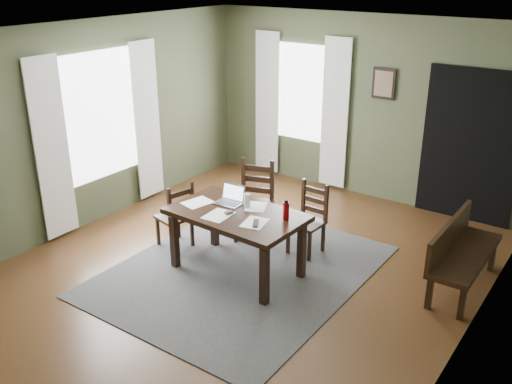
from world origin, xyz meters
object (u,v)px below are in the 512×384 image
Objects in this scene: chair_back_right at (308,220)px; water_bottle at (286,210)px; chair_end at (176,216)px; laptop at (231,198)px; dining_table at (237,220)px; chair_back_left at (255,202)px; bench at (460,249)px.

chair_back_right is 0.89m from water_bottle.
laptop is at bearing 112.42° from chair_end.
water_bottle reaches higher than chair_back_right.
chair_back_left is (-0.36, 0.86, -0.17)m from dining_table.
dining_table is at bearing -42.59° from laptop.
chair_back_right is 3.75× the size of water_bottle.
chair_end reaches higher than dining_table.
water_bottle reaches higher than chair_end.
water_bottle is (0.56, 0.15, 0.20)m from dining_table.
chair_end is at bearing -176.89° from water_bottle.
chair_back_right is at bearing 46.10° from laptop.
chair_back_left reaches higher than bench.
chair_end is at bearing -146.84° from chair_back_left.
chair_back_left is 1.16× the size of chair_back_right.
chair_back_right is 0.64× the size of bench.
dining_table is 4.87× the size of laptop.
dining_table is 1.02m from chair_end.
dining_table is at bearing 100.46° from chair_end.
bench is (3.17, 1.06, 0.04)m from chair_end.
bench reaches higher than dining_table.
water_bottle is at bearing 107.23° from chair_end.
chair_back_right is (0.41, 0.91, -0.24)m from dining_table.
chair_end is 0.99× the size of chair_back_right.
dining_table is at bearing -111.50° from chair_back_right.
bench is at bearing 122.68° from chair_end.
laptop reaches higher than dining_table.
laptop is at bearing 111.67° from bench.
dining_table is 6.59× the size of water_bottle.
chair_back_left is 0.74× the size of bench.
water_bottle is at bearing -56.51° from chair_back_left.
water_bottle is (0.92, -0.71, 0.37)m from chair_back_left.
chair_back_right is (0.77, 0.05, -0.07)m from chair_back_left.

